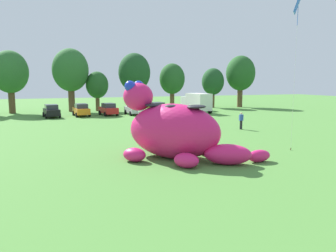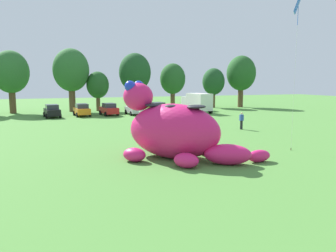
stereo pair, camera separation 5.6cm
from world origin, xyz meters
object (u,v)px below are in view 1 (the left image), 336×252
Objects in this scene: car_black at (51,111)px; car_red at (108,109)px; car_yellow at (157,108)px; box_truck at (196,102)px; car_silver at (134,109)px; spectator_mid_field at (241,121)px; tethered_flying_kite at (298,5)px; spectator_near_inflatable at (140,113)px; giant_inflatable_creature at (174,130)px; car_orange at (81,110)px.

car_black is 7.58m from car_red.
car_yellow is 0.64× the size of box_truck.
car_black is 1.02× the size of car_silver.
tethered_flying_kite is (-2.25, -9.76, 8.91)m from spectator_mid_field.
spectator_mid_field is (-3.36, -17.66, -0.75)m from box_truck.
box_truck is 3.82× the size of spectator_near_inflatable.
car_black is at bearing -179.18° from car_red.
box_truck is 3.82× the size of spectator_mid_field.
car_black is at bearing 178.79° from box_truck.
car_red is at bearing 114.88° from spectator_near_inflatable.
box_truck is (20.97, -0.44, 0.74)m from car_black.
giant_inflatable_creature is 21.39m from spectator_near_inflatable.
car_silver is 2.44× the size of spectator_near_inflatable.
spectator_near_inflatable is (3.64, 21.05, -0.91)m from giant_inflatable_creature.
car_orange is at bearing 126.82° from spectator_mid_field.
tethered_flying_kite is (15.37, -27.86, 8.90)m from car_black.
car_yellow is (7.86, 26.86, -0.90)m from giant_inflatable_creature.
spectator_mid_field is at bearing -100.77° from box_truck.
car_black is 1.01× the size of car_orange.
car_orange and car_yellow have the same top height.
car_silver is (7.27, -0.58, 0.00)m from car_orange.
spectator_near_inflatable is at bearing -96.35° from car_silver.
car_black and car_silver have the same top height.
car_yellow is (10.85, -0.63, 0.00)m from car_orange.
car_silver is (4.29, 26.91, -0.90)m from giant_inflatable_creature.
car_orange and car_red have the same top height.
car_silver is (11.14, -0.32, 0.00)m from car_black.
car_silver is at bearing 98.72° from tethered_flying_kite.
spectator_mid_field is (17.61, -18.10, -0.01)m from car_black.
car_black is 2.50× the size of spectator_near_inflatable.
car_orange is at bearing 175.43° from car_silver.
car_orange is at bearing 96.19° from giant_inflatable_creature.
car_red is 20.79m from spectator_mid_field.
box_truck reaches higher than spectator_near_inflatable.
spectator_near_inflatable is 0.16× the size of tethered_flying_kite.
giant_inflatable_creature reaches higher than box_truck.
car_silver is 3.57m from car_yellow.
spectator_near_inflatable is (-10.48, -5.73, -0.75)m from box_truck.
car_silver is 18.92m from spectator_mid_field.
car_red is 30.37m from tethered_flying_kite.
car_black and car_orange have the same top height.
car_orange is 1.01× the size of car_yellow.
car_silver is 0.39× the size of tethered_flying_kite.
car_silver is at bearing -6.84° from car_red.
car_red is at bearing 105.57° from tethered_flying_kite.
spectator_near_inflatable is (-4.23, -5.81, -0.01)m from car_yellow.
giant_inflatable_creature is at bearing -99.06° from car_silver.
car_silver is 9.86m from box_truck.
box_truck reaches higher than car_orange.
car_black is 11.15m from car_silver.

